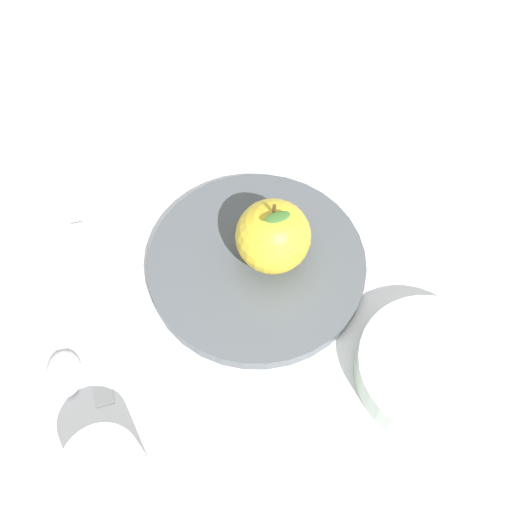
# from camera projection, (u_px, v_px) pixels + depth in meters

# --- Properties ---
(ground_plane) EXTENTS (2.40, 2.40, 0.00)m
(ground_plane) POSITION_uv_depth(u_px,v_px,m) (233.00, 274.00, 0.64)
(ground_plane) COLOR silver
(dinner_plate) EXTENTS (0.23, 0.23, 0.02)m
(dinner_plate) POSITION_uv_depth(u_px,v_px,m) (256.00, 261.00, 0.64)
(dinner_plate) COLOR #4C5156
(dinner_plate) RESTS_ON ground_plane
(apple) EXTENTS (0.08, 0.08, 0.09)m
(apple) POSITION_uv_depth(u_px,v_px,m) (273.00, 237.00, 0.60)
(apple) COLOR gold
(apple) RESTS_ON dinner_plate
(side_bowl) EXTENTS (0.14, 0.14, 0.03)m
(side_bowl) POSITION_uv_depth(u_px,v_px,m) (431.00, 368.00, 0.56)
(side_bowl) COLOR #B2C6B2
(side_bowl) RESTS_ON ground_plane
(cup) EXTENTS (0.07, 0.07, 0.06)m
(cup) POSITION_uv_depth(u_px,v_px,m) (107.00, 471.00, 0.50)
(cup) COLOR white
(cup) RESTS_ON ground_plane
(knife) EXTENTS (0.21, 0.02, 0.01)m
(knife) POSITION_uv_depth(u_px,v_px,m) (88.00, 291.00, 0.62)
(knife) COLOR silver
(knife) RESTS_ON ground_plane
(spoon) EXTENTS (0.17, 0.03, 0.01)m
(spoon) POSITION_uv_depth(u_px,v_px,m) (63.00, 356.00, 0.59)
(spoon) COLOR silver
(spoon) RESTS_ON ground_plane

